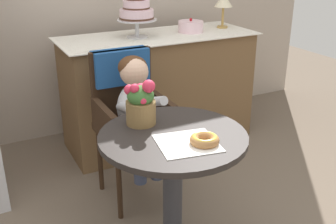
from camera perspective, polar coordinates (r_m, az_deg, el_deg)
cafe_table at (r=2.06m, az=0.66°, el=-8.41°), size 0.72×0.72×0.72m
wicker_chair at (r=2.60m, az=-5.68°, el=1.47°), size 0.42×0.45×0.95m
seated_child at (r=2.45m, az=-4.36°, el=1.14°), size 0.27×0.32×0.73m
paper_napkin at (r=1.87m, az=2.71°, el=-4.36°), size 0.31×0.30×0.00m
donut_front at (r=1.86m, az=5.11°, el=-3.81°), size 0.14×0.14×0.04m
flower_vase at (r=2.04m, az=-3.81°, el=1.34°), size 0.15×0.15×0.24m
display_counter at (r=3.37m, az=-1.32°, el=3.18°), size 1.56×0.62×0.90m
tiered_cake_stand at (r=3.14m, az=-4.41°, el=13.83°), size 0.30×0.30×0.33m
round_layer_cake at (r=3.37m, az=3.18°, el=11.80°), size 0.20×0.20×0.11m
table_lamp at (r=3.54m, az=7.73°, el=14.99°), size 0.15×0.15×0.28m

